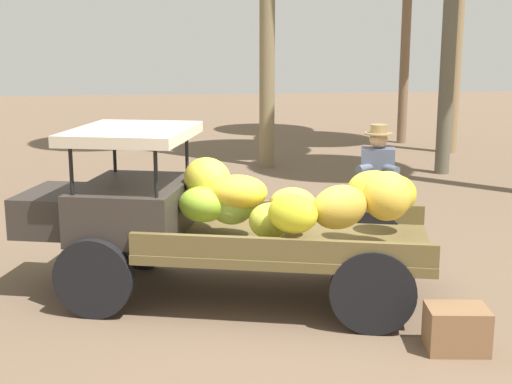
{
  "coord_description": "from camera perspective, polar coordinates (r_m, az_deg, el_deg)",
  "views": [
    {
      "loc": [
        1.16,
        7.16,
        2.79
      ],
      "look_at": [
        0.2,
        -0.15,
        1.19
      ],
      "focal_mm": 49.54,
      "sensor_mm": 36.0,
      "label": 1
    }
  ],
  "objects": [
    {
      "name": "ground_plane",
      "position": [
        7.77,
        1.61,
        -8.82
      ],
      "size": [
        60.0,
        60.0,
        0.0
      ],
      "primitive_type": "plane",
      "color": "brown"
    },
    {
      "name": "truck",
      "position": [
        7.66,
        -3.45,
        -1.91
      ],
      "size": [
        4.66,
        2.7,
        1.86
      ],
      "rotation": [
        0.0,
        0.0,
        -0.27
      ],
      "color": "#332C27",
      "rests_on": "ground"
    },
    {
      "name": "farmer",
      "position": [
        8.75,
        9.72,
        0.38
      ],
      "size": [
        0.54,
        0.5,
        1.79
      ],
      "rotation": [
        0.0,
        0.0,
        1.29
      ],
      "color": "#3F3B45",
      "rests_on": "ground"
    },
    {
      "name": "wooden_crate",
      "position": [
        6.8,
        15.89,
        -10.58
      ],
      "size": [
        0.6,
        0.48,
        0.41
      ],
      "primitive_type": "cube",
      "rotation": [
        0.0,
        0.0,
        2.99
      ],
      "color": "brown",
      "rests_on": "ground"
    }
  ]
}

